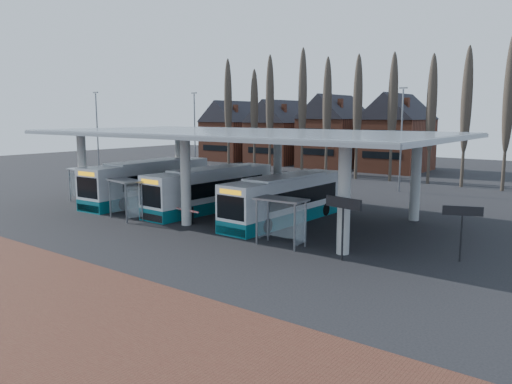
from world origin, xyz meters
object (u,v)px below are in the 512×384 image
Objects in this scene: shelter_0 at (84,178)px; shelter_1 at (127,190)px; bus_0 at (149,182)px; bus_2 at (287,199)px; bus_1 at (212,190)px; shelter_2 at (282,211)px.

shelter_1 is at bearing -5.35° from shelter_0.
bus_0 reaches higher than bus_2.
bus_1 reaches higher than shelter_1.
shelter_0 is at bearing -142.11° from bus_0.
bus_1 is 12.16m from shelter_2.
bus_0 is 7.06m from bus_1.
bus_0 reaches higher than shelter_2.
bus_1 is 3.65× the size of shelter_1.
bus_0 is at bearing 161.42° from shelter_2.
bus_1 reaches higher than bus_2.
bus_2 is 18.84m from shelter_0.
bus_0 is at bearing -175.28° from bus_1.
shelter_1 is 13.20m from shelter_2.
shelter_1 is at bearing -55.95° from bus_0.
bus_1 is at bearing 29.22° from shelter_0.
shelter_1 is 1.11× the size of shelter_2.
bus_0 is 7.54m from shelter_1.
bus_0 is 3.86× the size of shelter_1.
shelter_2 is at bearing 15.21° from shelter_1.
shelter_1 is (-2.48, -6.34, 0.50)m from bus_1.
shelter_1 is at bearing -179.10° from shelter_2.
bus_1 is 3.68× the size of shelter_0.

